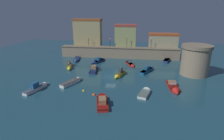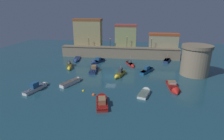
{
  "view_description": "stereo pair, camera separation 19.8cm",
  "coord_description": "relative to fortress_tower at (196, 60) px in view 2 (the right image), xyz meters",
  "views": [
    {
      "loc": [
        6.48,
        -42.3,
        15.82
      ],
      "look_at": [
        0.0,
        2.22,
        0.94
      ],
      "focal_mm": 29.62,
      "sensor_mm": 36.0,
      "label": 1
    },
    {
      "loc": [
        6.67,
        -42.27,
        15.82
      ],
      "look_at": [
        0.0,
        2.22,
        0.94
      ],
      "focal_mm": 29.62,
      "sensor_mm": 36.0,
      "label": 2
    }
  ],
  "objects": [
    {
      "name": "moored_boat_5",
      "position": [
        -11.38,
        0.73,
        -3.33
      ],
      "size": [
        4.3,
        6.62,
        1.79
      ],
      "rotation": [
        0.0,
        0.0,
        1.07
      ],
      "color": "#195689",
      "rests_on": "ground"
    },
    {
      "name": "moored_boat_9",
      "position": [
        -6.45,
        -10.3,
        -3.54
      ],
      "size": [
        2.3,
        6.96,
        1.77
      ],
      "rotation": [
        0.0,
        0.0,
        -1.5
      ],
      "color": "red",
      "rests_on": "ground"
    },
    {
      "name": "quay_lamp_3",
      "position": [
        -10.08,
        14.21,
        1.99
      ],
      "size": [
        0.32,
        0.32,
        3.22
      ],
      "color": "black",
      "rests_on": "quay_wall"
    },
    {
      "name": "moored_boat_2",
      "position": [
        -16.16,
        5.72,
        -3.49
      ],
      "size": [
        3.38,
        6.09,
        3.1
      ],
      "rotation": [
        0.0,
        0.0,
        -1.19
      ],
      "color": "red",
      "rests_on": "ground"
    },
    {
      "name": "quay_wall",
      "position": [
        -20.59,
        14.21,
        -2.0
      ],
      "size": [
        39.5,
        2.89,
        3.67
      ],
      "color": "gray",
      "rests_on": "ground"
    },
    {
      "name": "quay_lamp_2",
      "position": [
        -18.04,
        14.21,
        2.29
      ],
      "size": [
        0.32,
        0.32,
        3.74
      ],
      "color": "black",
      "rests_on": "quay_wall"
    },
    {
      "name": "moored_boat_4",
      "position": [
        -12.39,
        -13.17,
        -3.53
      ],
      "size": [
        2.84,
        4.95,
        1.55
      ],
      "rotation": [
        0.0,
        0.0,
        1.29
      ],
      "color": "white",
      "rests_on": "ground"
    },
    {
      "name": "moored_boat_7",
      "position": [
        -4.97,
        11.95,
        -3.4
      ],
      "size": [
        2.93,
        5.69,
        2.53
      ],
      "rotation": [
        0.0,
        0.0,
        1.27
      ],
      "color": "navy",
      "rests_on": "ground"
    },
    {
      "name": "mooring_buoy_0",
      "position": [
        -22.25,
        -15.19,
        -3.85
      ],
      "size": [
        0.66,
        0.66,
        0.66
      ],
      "primitive_type": "sphere",
      "color": "#EA4C19",
      "rests_on": "ground"
    },
    {
      "name": "mooring_buoy_1",
      "position": [
        -24.76,
        -13.7,
        -3.85
      ],
      "size": [
        0.53,
        0.53,
        0.53
      ],
      "primitive_type": "sphere",
      "color": "yellow",
      "rests_on": "ground"
    },
    {
      "name": "moored_boat_0",
      "position": [
        -25.74,
        -0.21,
        -3.39
      ],
      "size": [
        2.19,
        7.12,
        1.99
      ],
      "rotation": [
        0.0,
        0.0,
        1.65
      ],
      "color": "navy",
      "rests_on": "ground"
    },
    {
      "name": "ground_plane",
      "position": [
        -20.59,
        -4.46,
        -3.85
      ],
      "size": [
        104.26,
        104.26,
        0.0
      ],
      "primitive_type": "plane",
      "color": "#1E4756"
    },
    {
      "name": "moored_boat_8",
      "position": [
        -20.08,
        -17.92,
        -3.42
      ],
      "size": [
        3.2,
        6.48,
        2.03
      ],
      "rotation": [
        0.0,
        0.0,
        1.8
      ],
      "color": "red",
      "rests_on": "ground"
    },
    {
      "name": "moored_boat_10",
      "position": [
        -33.4,
        1.08,
        -3.31
      ],
      "size": [
        3.68,
        7.0,
        2.71
      ],
      "rotation": [
        0.0,
        0.0,
        -1.2
      ],
      "color": "gold",
      "rests_on": "ground"
    },
    {
      "name": "quay_lamp_0",
      "position": [
        -31.06,
        14.21,
        1.92
      ],
      "size": [
        0.32,
        0.32,
        3.1
      ],
      "color": "black",
      "rests_on": "quay_wall"
    },
    {
      "name": "fortress_tower",
      "position": [
        0.0,
        0.0,
        0.0
      ],
      "size": [
        7.26,
        7.26,
        7.57
      ],
      "color": "gray",
      "rests_on": "ground"
    },
    {
      "name": "moored_boat_1",
      "position": [
        -34.39,
        -14.26,
        -3.31
      ],
      "size": [
        2.89,
        6.91,
        1.97
      ],
      "rotation": [
        0.0,
        0.0,
        1.31
      ],
      "color": "white",
      "rests_on": "ground"
    },
    {
      "name": "moored_boat_3",
      "position": [
        -28.29,
        -10.02,
        -3.43
      ],
      "size": [
        3.84,
        6.41,
        1.2
      ],
      "rotation": [
        0.0,
        0.0,
        1.14
      ],
      "color": "white",
      "rests_on": "ground"
    },
    {
      "name": "moored_boat_6",
      "position": [
        -33.71,
        8.33,
        -3.6
      ],
      "size": [
        2.99,
        6.93,
        1.59
      ],
      "rotation": [
        0.0,
        0.0,
        -1.37
      ],
      "color": "navy",
      "rests_on": "ground"
    },
    {
      "name": "moored_boat_11",
      "position": [
        -26.85,
        6.99,
        -3.42
      ],
      "size": [
        4.15,
        6.33,
        1.98
      ],
      "rotation": [
        0.0,
        0.0,
        -2.0
      ],
      "color": "navy",
      "rests_on": "ground"
    },
    {
      "name": "quay_lamp_1",
      "position": [
        -23.66,
        14.21,
        1.8
      ],
      "size": [
        0.32,
        0.32,
        2.91
      ],
      "color": "black",
      "rests_on": "quay_wall"
    },
    {
      "name": "moored_boat_12",
      "position": [
        -18.52,
        -3.93,
        -3.33
      ],
      "size": [
        2.62,
        6.07,
        2.45
      ],
      "rotation": [
        0.0,
        0.0,
        -1.82
      ],
      "color": "gold",
      "rests_on": "ground"
    },
    {
      "name": "old_town_backdrop",
      "position": [
        -22.29,
        17.34,
        3.47
      ],
      "size": [
        35.94,
        4.09,
        9.23
      ],
      "color": "tan",
      "rests_on": "ground"
    }
  ]
}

